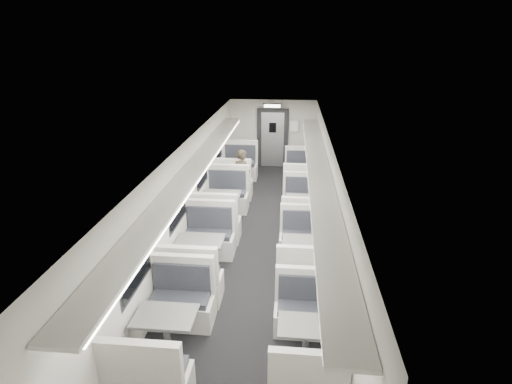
% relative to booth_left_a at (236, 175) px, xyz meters
% --- Properties ---
extents(room, '(3.24, 12.24, 2.64)m').
position_rel_booth_left_a_xyz_m(room, '(1.00, -3.66, 0.78)').
color(room, black).
rests_on(room, ground).
extents(booth_left_a, '(1.16, 2.34, 1.25)m').
position_rel_booth_left_a_xyz_m(booth_left_a, '(0.00, 0.00, 0.00)').
color(booth_left_a, beige).
rests_on(booth_left_a, room).
extents(booth_left_b, '(1.14, 2.31, 1.24)m').
position_rel_booth_left_a_xyz_m(booth_left_b, '(0.00, -2.64, -0.01)').
color(booth_left_b, beige).
rests_on(booth_left_b, room).
extents(booth_left_c, '(1.09, 2.21, 1.18)m').
position_rel_booth_left_a_xyz_m(booth_left_c, '(0.00, -4.97, -0.02)').
color(booth_left_c, beige).
rests_on(booth_left_c, room).
extents(booth_left_d, '(1.05, 2.13, 1.14)m').
position_rel_booth_left_a_xyz_m(booth_left_d, '(0.00, -7.18, -0.04)').
color(booth_left_d, beige).
rests_on(booth_left_d, room).
extents(booth_right_a, '(1.03, 2.10, 1.12)m').
position_rel_booth_left_a_xyz_m(booth_right_a, '(2.00, 0.00, -0.04)').
color(booth_right_a, beige).
rests_on(booth_right_a, room).
extents(booth_right_b, '(0.98, 1.98, 1.06)m').
position_rel_booth_left_a_xyz_m(booth_right_b, '(2.00, -2.41, -0.07)').
color(booth_right_b, beige).
rests_on(booth_right_b, room).
extents(booth_right_c, '(0.99, 2.01, 1.08)m').
position_rel_booth_left_a_xyz_m(booth_right_c, '(2.00, -4.68, -0.06)').
color(booth_right_c, beige).
rests_on(booth_right_c, room).
extents(booth_right_d, '(0.96, 1.96, 1.05)m').
position_rel_booth_left_a_xyz_m(booth_right_d, '(2.00, -7.13, -0.07)').
color(booth_right_d, beige).
rests_on(booth_right_d, room).
extents(passenger, '(0.65, 0.55, 1.53)m').
position_rel_booth_left_a_xyz_m(passenger, '(0.35, -1.14, 0.34)').
color(passenger, black).
rests_on(passenger, room).
extents(window_a, '(0.02, 1.18, 0.84)m').
position_rel_booth_left_a_xyz_m(window_a, '(-0.49, -0.26, 0.93)').
color(window_a, black).
rests_on(window_a, room).
extents(window_b, '(0.02, 1.18, 0.84)m').
position_rel_booth_left_a_xyz_m(window_b, '(-0.49, -2.46, 0.93)').
color(window_b, black).
rests_on(window_b, room).
extents(window_c, '(0.02, 1.18, 0.84)m').
position_rel_booth_left_a_xyz_m(window_c, '(-0.49, -4.66, 0.93)').
color(window_c, black).
rests_on(window_c, room).
extents(window_d, '(0.02, 1.18, 0.84)m').
position_rel_booth_left_a_xyz_m(window_d, '(-0.49, -6.86, 0.93)').
color(window_d, black).
rests_on(window_d, room).
extents(luggage_rack_left, '(0.46, 10.40, 0.09)m').
position_rel_booth_left_a_xyz_m(luggage_rack_left, '(-0.24, -3.96, 1.50)').
color(luggage_rack_left, beige).
rests_on(luggage_rack_left, room).
extents(luggage_rack_right, '(0.46, 10.40, 0.09)m').
position_rel_booth_left_a_xyz_m(luggage_rack_right, '(2.24, -3.96, 1.50)').
color(luggage_rack_right, beige).
rests_on(luggage_rack_right, room).
extents(vestibule_door, '(1.10, 0.13, 2.10)m').
position_rel_booth_left_a_xyz_m(vestibule_door, '(1.00, 2.27, 0.62)').
color(vestibule_door, black).
rests_on(vestibule_door, room).
extents(exit_sign, '(0.62, 0.12, 0.16)m').
position_rel_booth_left_a_xyz_m(exit_sign, '(1.00, 1.78, 1.86)').
color(exit_sign, black).
rests_on(exit_sign, room).
extents(wall_notice, '(0.32, 0.02, 0.40)m').
position_rel_booth_left_a_xyz_m(wall_notice, '(1.75, 2.26, 1.08)').
color(wall_notice, white).
rests_on(wall_notice, room).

